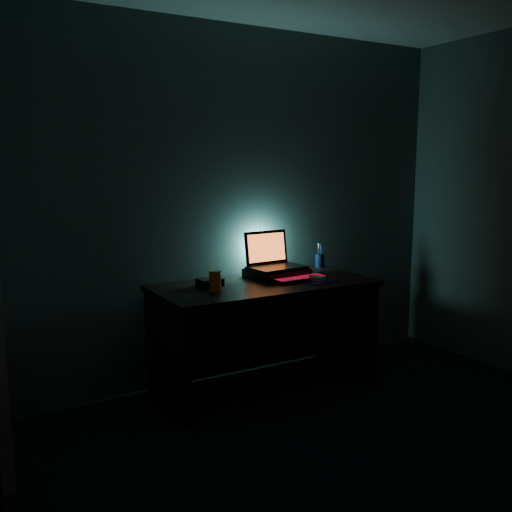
# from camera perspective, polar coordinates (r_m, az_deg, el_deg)

# --- Properties ---
(room) EXTENTS (3.50, 4.00, 2.50)m
(room) POSITION_cam_1_polar(r_m,az_deg,el_deg) (2.54, 19.92, 1.99)
(room) COLOR black
(room) RESTS_ON ground
(desk) EXTENTS (1.50, 0.70, 0.75)m
(desk) POSITION_cam_1_polar(r_m,az_deg,el_deg) (3.96, 0.45, -6.20)
(desk) COLOR black
(desk) RESTS_ON ground
(riser) EXTENTS (0.42, 0.33, 0.06)m
(riser) POSITION_cam_1_polar(r_m,az_deg,el_deg) (4.05, 2.09, -1.69)
(riser) COLOR black
(riser) RESTS_ON desk
(laptop) EXTENTS (0.40, 0.31, 0.26)m
(laptop) POSITION_cam_1_polar(r_m,az_deg,el_deg) (4.08, 1.66, -0.34)
(laptop) COLOR black
(laptop) RESTS_ON riser
(keyboard) EXTENTS (0.40, 0.15, 0.02)m
(keyboard) POSITION_cam_1_polar(r_m,az_deg,el_deg) (3.94, 4.42, -2.29)
(keyboard) COLOR black
(keyboard) RESTS_ON desk
(mousepad) EXTENTS (0.27, 0.25, 0.00)m
(mousepad) POSITION_cam_1_polar(r_m,az_deg,el_deg) (3.93, 6.18, -2.51)
(mousepad) COLOR #0B0C4D
(mousepad) RESTS_ON desk
(mouse) EXTENTS (0.10, 0.12, 0.03)m
(mouse) POSITION_cam_1_polar(r_m,az_deg,el_deg) (3.92, 6.18, -2.24)
(mouse) COLOR gray
(mouse) RESTS_ON mousepad
(pen_cup) EXTENTS (0.08, 0.08, 0.10)m
(pen_cup) POSITION_cam_1_polar(r_m,az_deg,el_deg) (4.47, 6.37, -0.44)
(pen_cup) COLOR black
(pen_cup) RESTS_ON desk
(juice_glass) EXTENTS (0.08, 0.08, 0.13)m
(juice_glass) POSITION_cam_1_polar(r_m,az_deg,el_deg) (3.60, -4.13, -2.52)
(juice_glass) COLOR orange
(juice_glass) RESTS_ON desk
(router) EXTENTS (0.16, 0.13, 0.05)m
(router) POSITION_cam_1_polar(r_m,az_deg,el_deg) (3.76, -4.64, -2.64)
(router) COLOR black
(router) RESTS_ON desk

